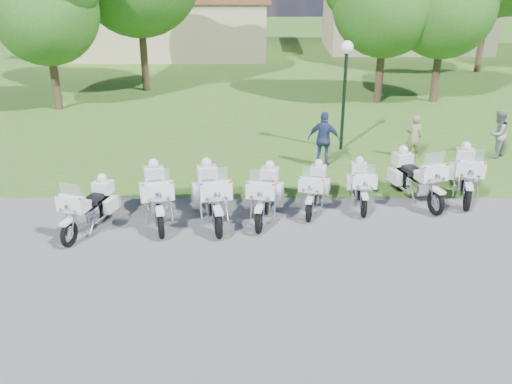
{
  "coord_description": "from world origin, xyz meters",
  "views": [
    {
      "loc": [
        0.45,
        -12.3,
        6.73
      ],
      "look_at": [
        0.42,
        1.2,
        0.95
      ],
      "focal_mm": 40.0,
      "sensor_mm": 36.0,
      "label": 1
    }
  ],
  "objects_px": {
    "motorcycle_0": "(89,206)",
    "bystander_c": "(324,140)",
    "motorcycle_3": "(265,193)",
    "motorcycle_1": "(157,194)",
    "lamp_post": "(346,68)",
    "bystander_a": "(414,137)",
    "motorcycle_2": "(212,194)",
    "motorcycle_4": "(315,187)",
    "motorcycle_5": "(361,184)",
    "motorcycle_6": "(416,177)",
    "motorcycle_7": "(466,173)",
    "bystander_b": "(497,134)"
  },
  "relations": [
    {
      "from": "motorcycle_3",
      "to": "motorcycle_5",
      "type": "relative_size",
      "value": 1.12
    },
    {
      "from": "motorcycle_0",
      "to": "motorcycle_2",
      "type": "height_order",
      "value": "motorcycle_2"
    },
    {
      "from": "motorcycle_0",
      "to": "motorcycle_5",
      "type": "xyz_separation_m",
      "value": [
        7.25,
        1.64,
        -0.05
      ]
    },
    {
      "from": "bystander_a",
      "to": "motorcycle_4",
      "type": "bearing_deg",
      "value": 45.9
    },
    {
      "from": "motorcycle_1",
      "to": "bystander_c",
      "type": "xyz_separation_m",
      "value": [
        4.87,
        4.1,
        0.19
      ]
    },
    {
      "from": "motorcycle_2",
      "to": "motorcycle_6",
      "type": "distance_m",
      "value": 5.91
    },
    {
      "from": "motorcycle_0",
      "to": "bystander_c",
      "type": "xyz_separation_m",
      "value": [
        6.51,
        4.68,
        0.28
      ]
    },
    {
      "from": "motorcycle_1",
      "to": "motorcycle_5",
      "type": "bearing_deg",
      "value": 177.59
    },
    {
      "from": "motorcycle_0",
      "to": "bystander_a",
      "type": "xyz_separation_m",
      "value": [
        9.68,
        5.44,
        0.12
      ]
    },
    {
      "from": "motorcycle_5",
      "to": "motorcycle_6",
      "type": "bearing_deg",
      "value": -167.45
    },
    {
      "from": "motorcycle_1",
      "to": "lamp_post",
      "type": "xyz_separation_m",
      "value": [
        5.7,
        5.81,
        2.21
      ]
    },
    {
      "from": "bystander_b",
      "to": "bystander_c",
      "type": "xyz_separation_m",
      "value": [
        -6.07,
        -0.89,
        0.09
      ]
    },
    {
      "from": "motorcycle_4",
      "to": "motorcycle_2",
      "type": "bearing_deg",
      "value": 28.27
    },
    {
      "from": "motorcycle_7",
      "to": "motorcycle_6",
      "type": "bearing_deg",
      "value": 25.08
    },
    {
      "from": "motorcycle_2",
      "to": "bystander_a",
      "type": "height_order",
      "value": "motorcycle_2"
    },
    {
      "from": "motorcycle_2",
      "to": "lamp_post",
      "type": "xyz_separation_m",
      "value": [
        4.25,
        5.8,
        2.2
      ]
    },
    {
      "from": "motorcycle_0",
      "to": "bystander_b",
      "type": "distance_m",
      "value": 13.77
    },
    {
      "from": "motorcycle_1",
      "to": "motorcycle_7",
      "type": "relative_size",
      "value": 1.02
    },
    {
      "from": "motorcycle_0",
      "to": "bystander_c",
      "type": "distance_m",
      "value": 8.03
    },
    {
      "from": "motorcycle_3",
      "to": "lamp_post",
      "type": "distance_m",
      "value": 6.67
    },
    {
      "from": "motorcycle_7",
      "to": "bystander_c",
      "type": "distance_m",
      "value": 4.61
    },
    {
      "from": "motorcycle_7",
      "to": "motorcycle_1",
      "type": "bearing_deg",
      "value": 24.57
    },
    {
      "from": "motorcycle_3",
      "to": "motorcycle_0",
      "type": "bearing_deg",
      "value": 19.45
    },
    {
      "from": "bystander_c",
      "to": "motorcycle_3",
      "type": "bearing_deg",
      "value": 80.6
    },
    {
      "from": "motorcycle_6",
      "to": "lamp_post",
      "type": "xyz_separation_m",
      "value": [
        -1.51,
        4.49,
        2.23
      ]
    },
    {
      "from": "motorcycle_0",
      "to": "motorcycle_3",
      "type": "bearing_deg",
      "value": -153.55
    },
    {
      "from": "motorcycle_1",
      "to": "motorcycle_7",
      "type": "distance_m",
      "value": 8.89
    },
    {
      "from": "motorcycle_5",
      "to": "bystander_c",
      "type": "distance_m",
      "value": 3.15
    },
    {
      "from": "motorcycle_0",
      "to": "bystander_a",
      "type": "distance_m",
      "value": 11.1
    },
    {
      "from": "motorcycle_7",
      "to": "motorcycle_2",
      "type": "bearing_deg",
      "value": 26.48
    },
    {
      "from": "motorcycle_3",
      "to": "bystander_a",
      "type": "bearing_deg",
      "value": -128.34
    },
    {
      "from": "motorcycle_3",
      "to": "motorcycle_6",
      "type": "distance_m",
      "value": 4.47
    },
    {
      "from": "motorcycle_3",
      "to": "bystander_c",
      "type": "distance_m",
      "value": 4.38
    },
    {
      "from": "motorcycle_1",
      "to": "motorcycle_3",
      "type": "xyz_separation_m",
      "value": [
        2.88,
        0.2,
        -0.06
      ]
    },
    {
      "from": "lamp_post",
      "to": "bystander_b",
      "type": "distance_m",
      "value": 5.71
    },
    {
      "from": "motorcycle_0",
      "to": "motorcycle_7",
      "type": "height_order",
      "value": "motorcycle_7"
    },
    {
      "from": "motorcycle_6",
      "to": "lamp_post",
      "type": "bearing_deg",
      "value": -88.76
    },
    {
      "from": "motorcycle_0",
      "to": "motorcycle_1",
      "type": "distance_m",
      "value": 1.75
    },
    {
      "from": "bystander_a",
      "to": "bystander_b",
      "type": "relative_size",
      "value": 0.92
    },
    {
      "from": "motorcycle_3",
      "to": "motorcycle_5",
      "type": "bearing_deg",
      "value": -153.08
    },
    {
      "from": "motorcycle_5",
      "to": "bystander_a",
      "type": "distance_m",
      "value": 4.52
    },
    {
      "from": "motorcycle_0",
      "to": "motorcycle_6",
      "type": "relative_size",
      "value": 0.91
    },
    {
      "from": "motorcycle_0",
      "to": "bystander_b",
      "type": "xyz_separation_m",
      "value": [
        12.59,
        5.58,
        0.19
      ]
    },
    {
      "from": "motorcycle_3",
      "to": "lamp_post",
      "type": "height_order",
      "value": "lamp_post"
    },
    {
      "from": "lamp_post",
      "to": "motorcycle_4",
      "type": "bearing_deg",
      "value": -105.93
    },
    {
      "from": "motorcycle_1",
      "to": "bystander_a",
      "type": "xyz_separation_m",
      "value": [
        8.03,
        4.85,
        0.04
      ]
    },
    {
      "from": "bystander_a",
      "to": "bystander_c",
      "type": "height_order",
      "value": "bystander_c"
    },
    {
      "from": "motorcycle_5",
      "to": "bystander_c",
      "type": "bearing_deg",
      "value": -73.33
    },
    {
      "from": "motorcycle_7",
      "to": "motorcycle_5",
      "type": "bearing_deg",
      "value": 24.25
    },
    {
      "from": "motorcycle_0",
      "to": "motorcycle_5",
      "type": "distance_m",
      "value": 7.43
    }
  ]
}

